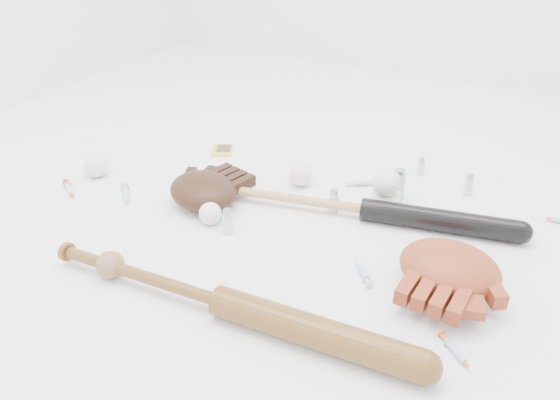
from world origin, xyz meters
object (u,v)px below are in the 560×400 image
at_px(glove_dark, 203,190).
at_px(pedestal, 384,201).
at_px(bat_dark, 365,209).
at_px(bat_wood, 221,301).

relative_size(glove_dark, pedestal, 3.31).
bearing_deg(bat_dark, glove_dark, -173.69).
distance_m(bat_wood, glove_dark, 0.50).
relative_size(bat_dark, pedestal, 11.20).
bearing_deg(pedestal, glove_dark, -154.52).
xyz_separation_m(glove_dark, pedestal, (0.49, 0.23, -0.03)).
bearing_deg(bat_wood, pedestal, 71.31).
xyz_separation_m(bat_wood, glove_dark, (-0.31, 0.39, 0.01)).
bearing_deg(bat_dark, pedestal, 60.52).
xyz_separation_m(bat_dark, pedestal, (0.03, 0.09, -0.01)).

